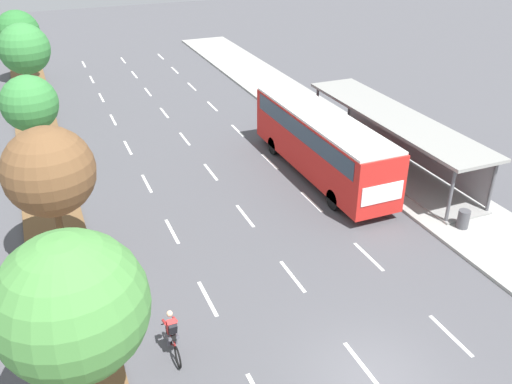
{
  "coord_description": "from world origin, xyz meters",
  "views": [
    {
      "loc": [
        -8.02,
        -9.81,
        13.07
      ],
      "look_at": [
        0.52,
        10.6,
        1.2
      ],
      "focal_mm": 38.47,
      "sensor_mm": 36.0,
      "label": 1
    }
  ],
  "objects_px": {
    "bus": "(321,139)",
    "trash_bin": "(463,219)",
    "median_tree_fifth": "(18,32)",
    "cyclist": "(172,336)",
    "median_tree_third": "(29,104)",
    "median_tree_nearest": "(72,307)",
    "median_tree_fourth": "(24,49)",
    "bus_shelter": "(396,134)",
    "median_tree_second": "(49,172)"
  },
  "relations": [
    {
      "from": "cyclist",
      "to": "bus",
      "type": "bearing_deg",
      "value": 42.57
    },
    {
      "from": "median_tree_second",
      "to": "median_tree_fifth",
      "type": "relative_size",
      "value": 1.03
    },
    {
      "from": "median_tree_nearest",
      "to": "cyclist",
      "type": "bearing_deg",
      "value": 38.27
    },
    {
      "from": "bus",
      "to": "bus_shelter",
      "type": "bearing_deg",
      "value": -7.55
    },
    {
      "from": "cyclist",
      "to": "median_tree_fourth",
      "type": "relative_size",
      "value": 0.3
    },
    {
      "from": "bus",
      "to": "median_tree_fifth",
      "type": "xyz_separation_m",
      "value": [
        -13.62,
        23.66,
        1.94
      ]
    },
    {
      "from": "median_tree_nearest",
      "to": "median_tree_fourth",
      "type": "bearing_deg",
      "value": 89.98
    },
    {
      "from": "trash_bin",
      "to": "median_tree_third",
      "type": "bearing_deg",
      "value": 141.8
    },
    {
      "from": "median_tree_fourth",
      "to": "median_tree_fifth",
      "type": "xyz_separation_m",
      "value": [
        -0.24,
        8.9,
        -0.66
      ]
    },
    {
      "from": "bus",
      "to": "median_tree_nearest",
      "type": "bearing_deg",
      "value": -138.27
    },
    {
      "from": "bus",
      "to": "trash_bin",
      "type": "relative_size",
      "value": 13.28
    },
    {
      "from": "cyclist",
      "to": "median_tree_fourth",
      "type": "distance_m",
      "value": 24.98
    },
    {
      "from": "bus",
      "to": "median_tree_third",
      "type": "distance_m",
      "value": 14.94
    },
    {
      "from": "median_tree_second",
      "to": "median_tree_fourth",
      "type": "distance_m",
      "value": 17.81
    },
    {
      "from": "median_tree_fifth",
      "to": "median_tree_second",
      "type": "bearing_deg",
      "value": -89.35
    },
    {
      "from": "bus_shelter",
      "to": "median_tree_nearest",
      "type": "xyz_separation_m",
      "value": [
        -17.67,
        -11.37,
        2.68
      ]
    },
    {
      "from": "bus_shelter",
      "to": "median_tree_nearest",
      "type": "relative_size",
      "value": 2.1
    },
    {
      "from": "median_tree_second",
      "to": "median_tree_fifth",
      "type": "distance_m",
      "value": 26.7
    },
    {
      "from": "bus_shelter",
      "to": "cyclist",
      "type": "distance_m",
      "value": 17.56
    },
    {
      "from": "bus_shelter",
      "to": "median_tree_nearest",
      "type": "distance_m",
      "value": 21.18
    },
    {
      "from": "median_tree_nearest",
      "to": "median_tree_third",
      "type": "height_order",
      "value": "median_tree_nearest"
    },
    {
      "from": "median_tree_nearest",
      "to": "median_tree_second",
      "type": "distance_m",
      "value": 8.91
    },
    {
      "from": "median_tree_nearest",
      "to": "bus_shelter",
      "type": "bearing_deg",
      "value": 32.77
    },
    {
      "from": "bus_shelter",
      "to": "cyclist",
      "type": "xyz_separation_m",
      "value": [
        -14.92,
        -9.2,
        -1.07
      ]
    },
    {
      "from": "cyclist",
      "to": "median_tree_nearest",
      "type": "height_order",
      "value": "median_tree_nearest"
    },
    {
      "from": "cyclist",
      "to": "median_tree_fifth",
      "type": "bearing_deg",
      "value": 95.1
    },
    {
      "from": "median_tree_nearest",
      "to": "median_tree_fourth",
      "type": "xyz_separation_m",
      "value": [
        0.01,
        26.7,
        0.12
      ]
    },
    {
      "from": "bus_shelter",
      "to": "trash_bin",
      "type": "xyz_separation_m",
      "value": [
        -1.08,
        -6.8,
        -1.29
      ]
    },
    {
      "from": "cyclist",
      "to": "median_tree_fourth",
      "type": "bearing_deg",
      "value": 96.37
    },
    {
      "from": "bus_shelter",
      "to": "bus",
      "type": "xyz_separation_m",
      "value": [
        -4.28,
        0.57,
        0.2
      ]
    },
    {
      "from": "median_tree_second",
      "to": "median_tree_fourth",
      "type": "relative_size",
      "value": 0.92
    },
    {
      "from": "median_tree_third",
      "to": "trash_bin",
      "type": "relative_size",
      "value": 6.18
    },
    {
      "from": "trash_bin",
      "to": "median_tree_fourth",
      "type": "bearing_deg",
      "value": 126.83
    },
    {
      "from": "median_tree_nearest",
      "to": "median_tree_third",
      "type": "relative_size",
      "value": 1.2
    },
    {
      "from": "bus",
      "to": "median_tree_nearest",
      "type": "relative_size",
      "value": 1.79
    },
    {
      "from": "median_tree_fourth",
      "to": "median_tree_third",
      "type": "bearing_deg",
      "value": -91.56
    },
    {
      "from": "median_tree_second",
      "to": "trash_bin",
      "type": "bearing_deg",
      "value": -14.7
    },
    {
      "from": "median_tree_second",
      "to": "median_tree_fifth",
      "type": "bearing_deg",
      "value": 90.65
    },
    {
      "from": "bus_shelter",
      "to": "median_tree_fifth",
      "type": "xyz_separation_m",
      "value": [
        -17.9,
        24.23,
        2.14
      ]
    },
    {
      "from": "cyclist",
      "to": "trash_bin",
      "type": "xyz_separation_m",
      "value": [
        13.84,
        2.4,
        -0.22
      ]
    },
    {
      "from": "bus",
      "to": "median_tree_third",
      "type": "xyz_separation_m",
      "value": [
        -13.62,
        5.86,
        1.86
      ]
    },
    {
      "from": "median_tree_fourth",
      "to": "median_tree_fifth",
      "type": "bearing_deg",
      "value": 91.56
    },
    {
      "from": "median_tree_fifth",
      "to": "trash_bin",
      "type": "distance_m",
      "value": 35.46
    },
    {
      "from": "cyclist",
      "to": "median_tree_third",
      "type": "distance_m",
      "value": 16.22
    },
    {
      "from": "bus_shelter",
      "to": "median_tree_fifth",
      "type": "bearing_deg",
      "value": 126.46
    },
    {
      "from": "median_tree_third",
      "to": "median_tree_fifth",
      "type": "bearing_deg",
      "value": 90.0
    },
    {
      "from": "bus",
      "to": "median_tree_third",
      "type": "height_order",
      "value": "median_tree_third"
    },
    {
      "from": "bus",
      "to": "median_tree_fifth",
      "type": "bearing_deg",
      "value": 119.92
    },
    {
      "from": "median_tree_fifth",
      "to": "bus_shelter",
      "type": "bearing_deg",
      "value": -53.54
    },
    {
      "from": "bus_shelter",
      "to": "median_tree_fifth",
      "type": "height_order",
      "value": "median_tree_fifth"
    }
  ]
}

